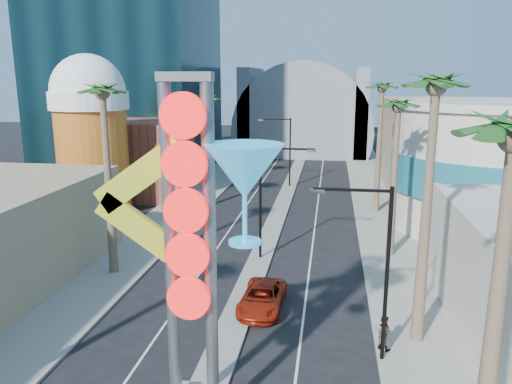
# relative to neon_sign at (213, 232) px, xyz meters

# --- Properties ---
(sidewalk_west) EXTENTS (5.00, 100.00, 0.15)m
(sidewalk_west) POSITION_rel_neon_sign_xyz_m (-10.32, 32.04, -7.23)
(sidewalk_west) COLOR gray
(sidewalk_west) RESTS_ON ground
(sidewalk_east) EXTENTS (5.00, 100.00, 0.15)m
(sidewalk_east) POSITION_rel_neon_sign_xyz_m (8.68, 32.04, -7.23)
(sidewalk_east) COLOR gray
(sidewalk_east) RESTS_ON ground
(median) EXTENTS (1.60, 84.00, 0.15)m
(median) POSITION_rel_neon_sign_xyz_m (-0.82, 35.04, -7.23)
(median) COLOR gray
(median) RESTS_ON ground
(brick_filler_west) EXTENTS (10.00, 10.00, 8.00)m
(brick_filler_west) POSITION_rel_neon_sign_xyz_m (-16.82, 35.04, -3.31)
(brick_filler_west) COLOR brown
(brick_filler_west) RESTS_ON ground
(filler_east) EXTENTS (10.00, 20.00, 10.00)m
(filler_east) POSITION_rel_neon_sign_xyz_m (15.18, 45.04, -2.31)
(filler_east) COLOR #987F62
(filler_east) RESTS_ON ground
(beer_mug) EXTENTS (7.00, 7.00, 14.50)m
(beer_mug) POSITION_rel_neon_sign_xyz_m (-17.82, 27.04, 0.54)
(beer_mug) COLOR #CB541B
(beer_mug) RESTS_ON ground
(turquoise_building) EXTENTS (16.60, 16.60, 10.60)m
(turquoise_building) POSITION_rel_neon_sign_xyz_m (17.18, 27.04, -2.06)
(turquoise_building) COLOR beige
(turquoise_building) RESTS_ON ground
(canopy) EXTENTS (22.00, 16.00, 22.00)m
(canopy) POSITION_rel_neon_sign_xyz_m (-0.82, 69.04, -3.00)
(canopy) COLOR slate
(canopy) RESTS_ON ground
(neon_sign) EXTENTS (6.53, 2.60, 12.55)m
(neon_sign) POSITION_rel_neon_sign_xyz_m (0.00, 0.00, 0.00)
(neon_sign) COLOR gray
(neon_sign) RESTS_ON ground
(streetlight_0) EXTENTS (3.79, 0.25, 8.00)m
(streetlight_0) POSITION_rel_neon_sign_xyz_m (-0.27, 17.04, -2.43)
(streetlight_0) COLOR black
(streetlight_0) RESTS_ON ground
(streetlight_1) EXTENTS (3.79, 0.25, 8.00)m
(streetlight_1) POSITION_rel_neon_sign_xyz_m (-1.36, 41.04, -2.43)
(streetlight_1) COLOR black
(streetlight_1) RESTS_ON ground
(streetlight_2) EXTENTS (3.45, 0.25, 8.00)m
(streetlight_2) POSITION_rel_neon_sign_xyz_m (5.91, 5.04, -2.47)
(streetlight_2) COLOR black
(streetlight_2) RESTS_ON ground
(palm_1) EXTENTS (2.40, 2.40, 12.70)m
(palm_1) POSITION_rel_neon_sign_xyz_m (-9.82, 13.04, 3.52)
(palm_1) COLOR brown
(palm_1) RESTS_ON ground
(palm_2) EXTENTS (2.40, 2.40, 11.20)m
(palm_2) POSITION_rel_neon_sign_xyz_m (-9.82, 27.04, 2.17)
(palm_2) COLOR brown
(palm_2) RESTS_ON ground
(palm_3) EXTENTS (2.40, 2.40, 11.20)m
(palm_3) POSITION_rel_neon_sign_xyz_m (-9.82, 39.04, 2.17)
(palm_3) COLOR brown
(palm_3) RESTS_ON ground
(palm_5) EXTENTS (2.40, 2.40, 13.20)m
(palm_5) POSITION_rel_neon_sign_xyz_m (8.18, 7.04, 3.96)
(palm_5) COLOR brown
(palm_5) RESTS_ON ground
(palm_6) EXTENTS (2.40, 2.40, 11.70)m
(palm_6) POSITION_rel_neon_sign_xyz_m (8.18, 19.04, 2.62)
(palm_6) COLOR brown
(palm_6) RESTS_ON ground
(palm_7) EXTENTS (2.40, 2.40, 12.70)m
(palm_7) POSITION_rel_neon_sign_xyz_m (8.18, 31.04, 3.52)
(palm_7) COLOR brown
(palm_7) RESTS_ON ground
(red_pickup) EXTENTS (2.39, 4.89, 1.34)m
(red_pickup) POSITION_rel_neon_sign_xyz_m (0.38, 9.35, -6.64)
(red_pickup) COLOR #9C200C
(red_pickup) RESTS_ON ground
(pedestrian_b) EXTENTS (1.00, 0.94, 1.64)m
(pedestrian_b) POSITION_rel_neon_sign_xyz_m (6.48, 5.90, -6.34)
(pedestrian_b) COLOR gray
(pedestrian_b) RESTS_ON sidewalk_east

